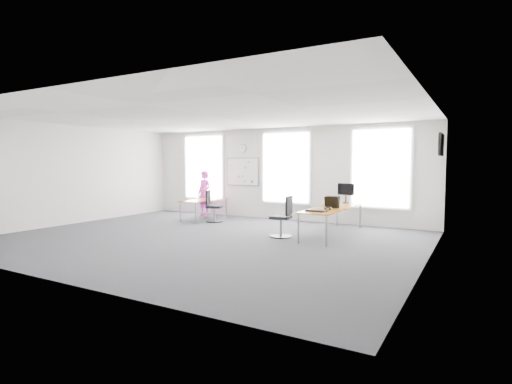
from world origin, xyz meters
The scene contains 24 objects.
floor centered at (0.00, 0.00, 0.00)m, with size 10.00×10.00×0.00m, color #29282D.
ceiling centered at (0.00, 0.00, 3.00)m, with size 10.00×10.00×0.00m, color white.
wall_back centered at (0.00, 4.00, 1.50)m, with size 10.00×10.00×0.00m, color silver.
wall_front centered at (0.00, -4.00, 1.50)m, with size 10.00×10.00×0.00m, color silver.
wall_left centered at (-5.00, 0.00, 1.50)m, with size 10.00×10.00×0.00m, color silver.
wall_right centered at (5.00, 0.00, 1.50)m, with size 10.00×10.00×0.00m, color silver.
window_left centered at (-3.00, 3.97, 1.70)m, with size 1.60×0.06×2.20m, color white.
window_mid centered at (0.30, 3.97, 1.70)m, with size 1.60×0.06×2.20m, color white.
window_right centered at (3.30, 3.97, 1.70)m, with size 1.60×0.06×2.20m, color white.
desk_right centered at (2.55, 2.02, 0.67)m, with size 0.79×2.96×0.72m.
desk_left centered at (-2.05, 2.70, 0.60)m, with size 0.72×1.81×0.66m.
chair_right centered at (1.57, 1.13, 0.45)m, with size 0.55×0.55×1.04m.
chair_left centered at (-1.50, 2.41, 0.44)m, with size 0.58×0.58×0.99m.
person centered at (-2.55, 3.37, 0.79)m, with size 0.58×0.38×1.59m, color #EE3BC9.
whiteboard centered at (-1.35, 3.97, 1.55)m, with size 1.20×0.03×0.90m, color silver.
wall_clock centered at (-1.35, 3.97, 2.35)m, with size 0.30×0.30×0.04m, color gray.
tv centered at (4.95, 3.00, 2.30)m, with size 0.06×0.90×0.55m, color black.
keyboard centered at (2.47, 0.95, 0.73)m, with size 0.45×0.16×0.02m, color black.
mouse centered at (2.74, 1.00, 0.74)m, with size 0.07×0.11×0.04m, color black.
lens_cap centered at (2.67, 1.33, 0.72)m, with size 0.06×0.06×0.01m, color black.
headphones centered at (2.63, 1.39, 0.76)m, with size 0.16×0.09×0.09m.
laptop_sleeve centered at (2.59, 1.83, 0.87)m, with size 0.37×0.22×0.30m.
paper_stack centered at (2.41, 2.16, 0.78)m, with size 0.33×0.25×0.11m, color beige.
monitor centered at (2.51, 3.27, 1.06)m, with size 0.50×0.20×0.56m.
Camera 1 is at (5.82, -7.79, 1.85)m, focal length 28.00 mm.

